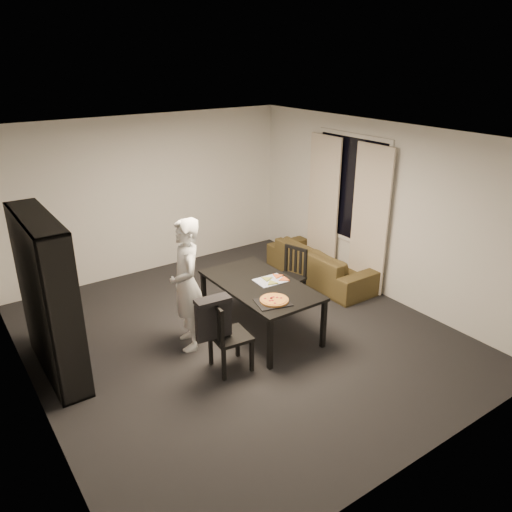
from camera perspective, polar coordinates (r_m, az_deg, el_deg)
room at (r=6.12m, az=-1.99°, el=1.32°), size 5.01×5.51×2.61m
window_pane at (r=8.02m, az=10.78°, el=7.53°), size 0.02×1.40×1.60m
window_frame at (r=8.01m, az=10.75°, el=7.53°), size 0.03×1.52×1.72m
curtain_left at (r=7.71m, az=12.87°, el=4.06°), size 0.03×0.70×2.25m
curtain_right at (r=8.41m, az=7.69°, el=5.94°), size 0.03×0.70×2.25m
bookshelf at (r=6.05m, az=-22.67°, el=-4.39°), size 0.35×1.50×1.90m
dining_table at (r=6.53m, az=0.50°, el=-3.67°), size 0.92×1.66×0.69m
chair_left at (r=5.80m, az=-3.71°, el=-8.63°), size 0.46×0.46×0.90m
chair_right at (r=7.35m, az=4.09°, el=-1.85°), size 0.50×0.50×0.86m
draped_jacket at (r=5.64m, az=-4.90°, el=-6.92°), size 0.43×0.21×0.50m
person at (r=6.17m, az=-7.92°, el=-3.28°), size 0.56×0.71×1.70m
baking_tray at (r=6.02m, az=1.94°, el=-5.33°), size 0.47×0.41×0.01m
pepperoni_pizza at (r=6.03m, az=2.10°, el=-5.04°), size 0.35×0.35×0.03m
kitchen_towel at (r=6.58m, az=1.68°, el=-2.81°), size 0.42×0.32×0.01m
pizza_slices at (r=6.59m, az=2.17°, el=-2.66°), size 0.46×0.43×0.01m
sofa at (r=8.23m, az=7.44°, el=-0.80°), size 0.77×1.98×0.58m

